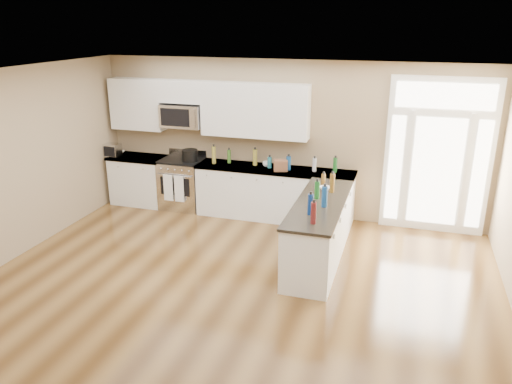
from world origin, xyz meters
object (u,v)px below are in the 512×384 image
Objects in this scene: kitchen_range at (183,184)px; toaster_oven at (113,150)px; peninsula_cabinet at (319,233)px; stockpot at (190,155)px.

toaster_oven is at bearing -174.79° from kitchen_range.
kitchen_range is at bearing 153.40° from peninsula_cabinet.
toaster_oven is (-1.38, -0.13, 0.58)m from kitchen_range.
peninsula_cabinet is 7.87× the size of stockpot.
kitchen_range reaches higher than peninsula_cabinet.
peninsula_cabinet is 8.04× the size of toaster_oven.
stockpot is (0.19, -0.02, 0.58)m from kitchen_range.
stockpot is 1.57m from toaster_oven.
toaster_oven reaches higher than kitchen_range.
peninsula_cabinet is 3.12m from stockpot.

